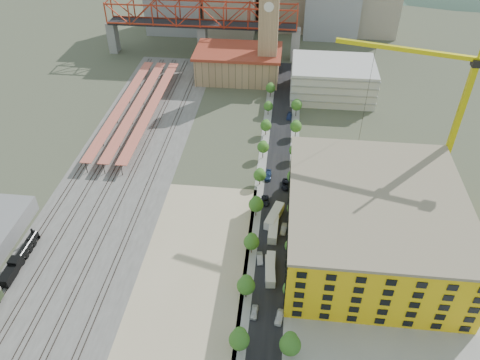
# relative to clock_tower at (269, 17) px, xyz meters

# --- Properties ---
(ground) EXTENTS (400.00, 400.00, 0.00)m
(ground) POSITION_rel_clock_tower_xyz_m (-8.00, -79.99, -28.70)
(ground) COLOR #474C38
(ground) RESTS_ON ground
(ballast_strip) EXTENTS (36.00, 165.00, 0.06)m
(ballast_strip) POSITION_rel_clock_tower_xyz_m (-44.00, -62.49, -28.67)
(ballast_strip) COLOR #605E59
(ballast_strip) RESTS_ON ground
(dirt_lot) EXTENTS (28.00, 67.00, 0.06)m
(dirt_lot) POSITION_rel_clock_tower_xyz_m (-12.00, -111.49, -28.67)
(dirt_lot) COLOR tan
(dirt_lot) RESTS_ON ground
(street_asphalt) EXTENTS (12.00, 170.00, 0.06)m
(street_asphalt) POSITION_rel_clock_tower_xyz_m (8.00, -64.99, -28.67)
(street_asphalt) COLOR black
(street_asphalt) RESTS_ON ground
(sidewalk_west) EXTENTS (3.00, 170.00, 0.04)m
(sidewalk_west) POSITION_rel_clock_tower_xyz_m (2.50, -64.99, -28.68)
(sidewalk_west) COLOR gray
(sidewalk_west) RESTS_ON ground
(sidewalk_east) EXTENTS (3.00, 170.00, 0.04)m
(sidewalk_east) POSITION_rel_clock_tower_xyz_m (13.50, -64.99, -28.68)
(sidewalk_east) COLOR gray
(sidewalk_east) RESTS_ON ground
(construction_pad) EXTENTS (50.00, 90.00, 0.06)m
(construction_pad) POSITION_rel_clock_tower_xyz_m (37.00, -99.99, -28.67)
(construction_pad) COLOR gray
(construction_pad) RESTS_ON ground
(rail_tracks) EXTENTS (26.56, 160.00, 0.18)m
(rail_tracks) POSITION_rel_clock_tower_xyz_m (-45.80, -62.49, -28.55)
(rail_tracks) COLOR #382B23
(rail_tracks) RESTS_ON ground
(platform_canopies) EXTENTS (16.00, 80.00, 4.12)m
(platform_canopies) POSITION_rel_clock_tower_xyz_m (-49.00, -34.99, -24.70)
(platform_canopies) COLOR #DD6555
(platform_canopies) RESTS_ON ground
(station_hall) EXTENTS (38.00, 24.00, 13.10)m
(station_hall) POSITION_rel_clock_tower_xyz_m (-13.00, 2.01, -22.03)
(station_hall) COLOR tan
(station_hall) RESTS_ON ground
(clock_tower) EXTENTS (12.00, 12.00, 52.00)m
(clock_tower) POSITION_rel_clock_tower_xyz_m (0.00, 0.00, 0.00)
(clock_tower) COLOR tan
(clock_tower) RESTS_ON ground
(parking_garage) EXTENTS (34.00, 26.00, 14.00)m
(parking_garage) POSITION_rel_clock_tower_xyz_m (28.00, -9.99, -21.70)
(parking_garage) COLOR silver
(parking_garage) RESTS_ON ground
(truss_bridge) EXTENTS (94.00, 9.60, 25.60)m
(truss_bridge) POSITION_rel_clock_tower_xyz_m (-33.00, 25.01, -9.83)
(truss_bridge) COLOR gray
(truss_bridge) RESTS_ON ground
(construction_building) EXTENTS (44.60, 50.60, 18.80)m
(construction_building) POSITION_rel_clock_tower_xyz_m (34.00, -99.99, -19.29)
(construction_building) COLOR yellow
(construction_building) RESTS_ON ground
(street_trees) EXTENTS (15.40, 124.40, 8.00)m
(street_trees) POSITION_rel_clock_tower_xyz_m (8.00, -74.99, -28.70)
(street_trees) COLOR #25691F
(street_trees) RESTS_ON ground
(distant_hills) EXTENTS (647.00, 264.00, 227.00)m
(distant_hills) POSITION_rel_clock_tower_xyz_m (37.28, 180.01, -108.23)
(distant_hills) COLOR #4C6B59
(distant_hills) RESTS_ON ground
(locomotive) EXTENTS (2.53, 19.52, 4.88)m
(locomotive) POSITION_rel_clock_tower_xyz_m (-58.00, -114.58, -26.88)
(locomotive) COLOR black
(locomotive) RESTS_ON ground
(tower_crane) EXTENTS (48.16, 14.34, 52.70)m
(tower_crane) POSITION_rel_clock_tower_xyz_m (53.85, -73.69, 3.83)
(tower_crane) COLOR #D4C80D
(tower_crane) RESTS_ON ground
(site_trailer_a) EXTENTS (3.19, 9.44, 2.54)m
(site_trailer_a) POSITION_rel_clock_tower_xyz_m (8.00, -112.17, -27.43)
(site_trailer_a) COLOR silver
(site_trailer_a) RESTS_ON ground
(site_trailer_b) EXTENTS (2.45, 8.93, 2.44)m
(site_trailer_b) POSITION_rel_clock_tower_xyz_m (8.00, -110.49, -27.48)
(site_trailer_b) COLOR silver
(site_trailer_b) RESTS_ON ground
(site_trailer_c) EXTENTS (2.76, 9.74, 2.65)m
(site_trailer_c) POSITION_rel_clock_tower_xyz_m (8.00, -96.73, -27.37)
(site_trailer_c) COLOR silver
(site_trailer_c) RESTS_ON ground
(site_trailer_d) EXTENTS (5.63, 10.73, 2.84)m
(site_trailer_d) POSITION_rel_clock_tower_xyz_m (8.00, -91.11, -27.28)
(site_trailer_d) COLOR silver
(site_trailer_d) RESTS_ON ground
(car_0) EXTENTS (1.90, 4.24, 1.42)m
(car_0) POSITION_rel_clock_tower_xyz_m (5.00, -124.83, -27.99)
(car_0) COLOR silver
(car_0) RESTS_ON ground
(car_1) EXTENTS (2.13, 4.58, 1.45)m
(car_1) POSITION_rel_clock_tower_xyz_m (5.00, -107.54, -27.97)
(car_1) COLOR #ABACB1
(car_1) RESTS_ON ground
(car_2) EXTENTS (2.98, 5.09, 1.33)m
(car_2) POSITION_rel_clock_tower_xyz_m (5.00, -83.64, -28.03)
(car_2) COLOR black
(car_2) RESTS_ON ground
(car_3) EXTENTS (2.22, 5.21, 1.50)m
(car_3) POSITION_rel_clock_tower_xyz_m (5.00, -71.10, -27.95)
(car_3) COLOR navy
(car_3) RESTS_ON ground
(car_4) EXTENTS (2.60, 4.86, 1.57)m
(car_4) POSITION_rel_clock_tower_xyz_m (11.00, -125.66, -27.91)
(car_4) COLOR silver
(car_4) RESTS_ON ground
(car_5) EXTENTS (2.27, 4.82, 1.53)m
(car_5) POSITION_rel_clock_tower_xyz_m (11.00, -95.70, -27.93)
(car_5) COLOR #929397
(car_5) RESTS_ON ground
(car_6) EXTENTS (2.87, 5.80, 1.58)m
(car_6) POSITION_rel_clock_tower_xyz_m (11.00, -75.07, -27.91)
(car_6) COLOR black
(car_6) RESTS_ON ground
(car_7) EXTENTS (2.42, 5.06, 1.42)m
(car_7) POSITION_rel_clock_tower_xyz_m (11.00, -31.65, -27.99)
(car_7) COLOR navy
(car_7) RESTS_ON ground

